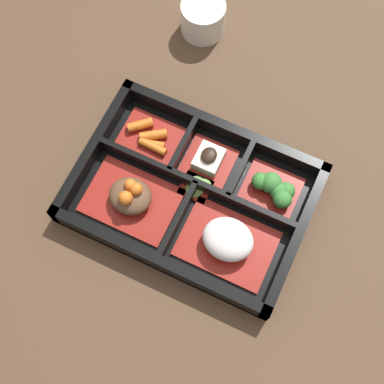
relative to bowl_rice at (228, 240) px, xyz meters
The scene contains 10 objects.
ground_plane 0.09m from the bowl_rice, 30.68° to the right, with size 3.00×3.00×0.00m, color #4C3523.
bento_base 0.09m from the bowl_rice, 30.68° to the right, with size 0.34×0.24×0.01m.
bento_rim 0.09m from the bowl_rice, 32.72° to the right, with size 0.34×0.24×0.04m.
bowl_rice is the anchor object (origin of this frame).
bowl_stew 0.15m from the bowl_rice, ahead, with size 0.13×0.10×0.05m.
bowl_greens 0.11m from the bowl_rice, 106.77° to the right, with size 0.08×0.07×0.04m.
bowl_tofu 0.13m from the bowl_rice, 54.89° to the right, with size 0.07×0.07×0.03m.
bowl_carrots 0.20m from the bowl_rice, 30.35° to the right, with size 0.09×0.07×0.02m.
bowl_pickles 0.10m from the bowl_rice, 38.62° to the right, with size 0.04×0.04×0.01m.
tea_cup 0.38m from the bowl_rice, 59.91° to the right, with size 0.07×0.07×0.06m.
Camera 1 is at (-0.11, 0.24, 0.75)m, focal length 50.00 mm.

